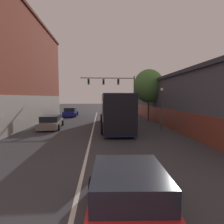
{
  "coord_description": "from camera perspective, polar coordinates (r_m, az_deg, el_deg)",
  "views": [
    {
      "loc": [
        0.73,
        -1.76,
        3.03
      ],
      "look_at": [
        1.76,
        13.79,
        1.71
      ],
      "focal_mm": 28.0,
      "sensor_mm": 36.0,
      "label": 1
    }
  ],
  "objects": [
    {
      "name": "parked_car_left_near",
      "position": [
        28.44,
        -13.39,
        -0.02
      ],
      "size": [
        2.09,
        4.52,
        1.42
      ],
      "rotation": [
        0.0,
        0.0,
        1.58
      ],
      "color": "navy",
      "rests_on": "ground_plane"
    },
    {
      "name": "hatchback_foreground",
      "position": [
        4.62,
        5.69,
        -26.58
      ],
      "size": [
        2.32,
        4.05,
        1.3
      ],
      "rotation": [
        0.0,
        0.0,
        1.52
      ],
      "color": "red",
      "rests_on": "ground_plane"
    },
    {
      "name": "bus",
      "position": [
        17.64,
        0.77,
        1.09
      ],
      "size": [
        2.82,
        11.14,
        3.33
      ],
      "rotation": [
        0.0,
        0.0,
        1.57
      ],
      "color": "navy",
      "rests_on": "ground_plane"
    },
    {
      "name": "street_tree_near",
      "position": [
        22.6,
        11.92,
        8.29
      ],
      "size": [
        3.8,
        3.42,
        6.52
      ],
      "color": "brown",
      "rests_on": "ground_plane"
    },
    {
      "name": "street_lamp",
      "position": [
        16.1,
        15.88,
        1.57
      ],
      "size": [
        0.3,
        0.3,
        3.83
      ],
      "color": "#47474C",
      "rests_on": "ground_plane"
    },
    {
      "name": "parked_car_left_mid",
      "position": [
        18.17,
        -19.28,
        -3.1
      ],
      "size": [
        2.33,
        4.77,
        1.27
      ],
      "rotation": [
        0.0,
        0.0,
        1.66
      ],
      "color": "slate",
      "rests_on": "ground_plane"
    },
    {
      "name": "lane_center_line",
      "position": [
        15.78,
        -6.4,
        -6.23
      ],
      "size": [
        0.14,
        39.42,
        0.01
      ],
      "color": "silver",
      "rests_on": "ground_plane"
    },
    {
      "name": "traffic_signal_gantry",
      "position": [
        25.31,
        1.32,
        8.21
      ],
      "size": [
        7.79,
        0.36,
        6.05
      ],
      "color": "#514C47",
      "rests_on": "ground_plane"
    },
    {
      "name": "building_right_storefront",
      "position": [
        22.0,
        27.39,
        3.62
      ],
      "size": [
        9.64,
        26.82,
        5.28
      ],
      "color": "#4C515B",
      "rests_on": "ground_plane"
    }
  ]
}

